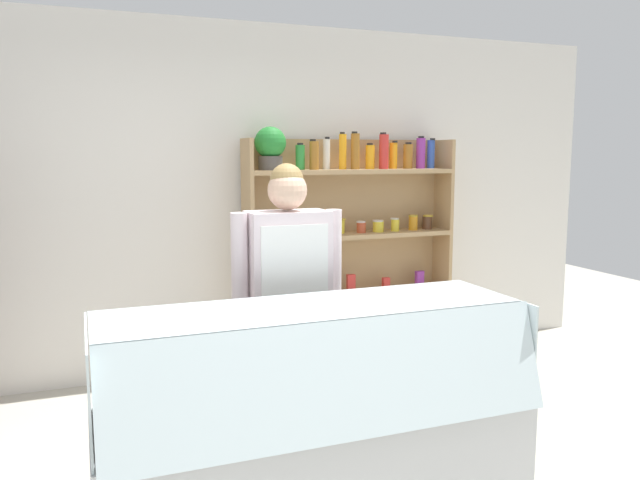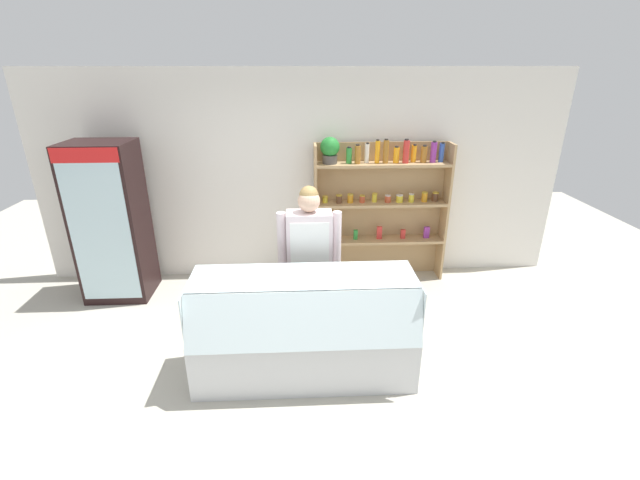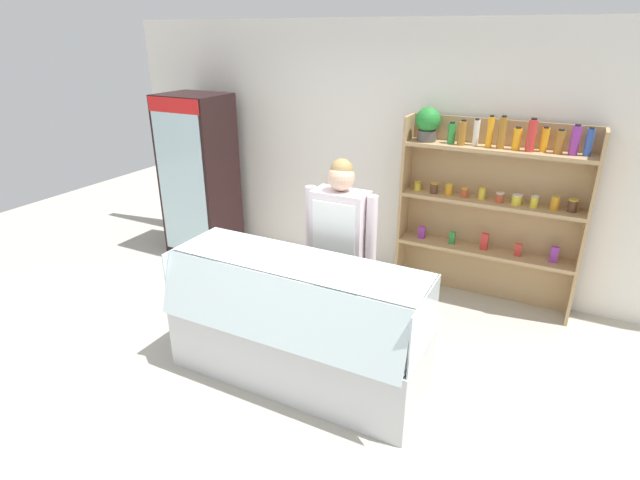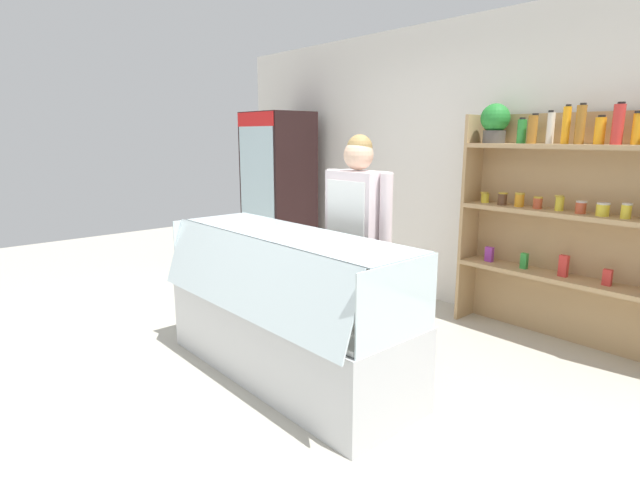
% 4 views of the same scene
% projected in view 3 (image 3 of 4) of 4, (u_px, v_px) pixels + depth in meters
% --- Properties ---
extents(ground_plane, '(12.00, 12.00, 0.00)m').
position_uv_depth(ground_plane, '(295.00, 382.00, 3.96)').
color(ground_plane, '#B7B2A3').
extents(back_wall, '(6.80, 0.10, 2.70)m').
position_uv_depth(back_wall, '(400.00, 155.00, 5.30)').
color(back_wall, white).
rests_on(back_wall, ground).
extents(drinks_fridge, '(0.75, 0.64, 1.92)m').
position_uv_depth(drinks_fridge, '(199.00, 177.00, 5.98)').
color(drinks_fridge, black).
rests_on(drinks_fridge, ground).
extents(shelving_unit, '(1.73, 0.29, 1.91)m').
position_uv_depth(shelving_unit, '(486.00, 197.00, 4.82)').
color(shelving_unit, tan).
rests_on(shelving_unit, ground).
extents(deli_display_case, '(1.99, 0.75, 1.01)m').
position_uv_depth(deli_display_case, '(296.00, 343.00, 3.91)').
color(deli_display_case, silver).
rests_on(deli_display_case, ground).
extents(shop_clerk, '(0.63, 0.25, 1.66)m').
position_uv_depth(shop_clerk, '(340.00, 239.00, 4.12)').
color(shop_clerk, '#4C4233').
rests_on(shop_clerk, ground).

